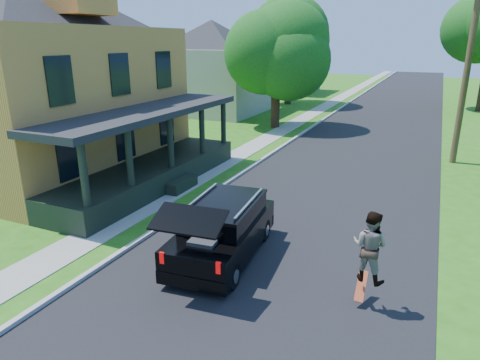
% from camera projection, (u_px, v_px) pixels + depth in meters
% --- Properties ---
extents(ground, '(140.00, 140.00, 0.00)m').
position_uv_depth(ground, '(244.00, 303.00, 9.71)').
color(ground, '#276113').
rests_on(ground, ground).
extents(street, '(8.00, 120.00, 0.02)m').
position_uv_depth(street, '(372.00, 134.00, 27.00)').
color(street, black).
rests_on(street, ground).
extents(curb, '(0.15, 120.00, 0.12)m').
position_uv_depth(curb, '(310.00, 129.00, 28.60)').
color(curb, '#A0A19B').
rests_on(curb, ground).
extents(sidewalk, '(1.30, 120.00, 0.03)m').
position_uv_depth(sidewalk, '(288.00, 127.00, 29.21)').
color(sidewalk, gray).
rests_on(sidewalk, ground).
extents(front_walk, '(6.50, 1.20, 0.03)m').
position_uv_depth(front_walk, '(101.00, 177.00, 18.64)').
color(front_walk, gray).
rests_on(front_walk, ground).
extents(main_house, '(15.56, 15.56, 10.10)m').
position_uv_depth(main_house, '(29.00, 58.00, 18.40)').
color(main_house, '#EB9544').
rests_on(main_house, ground).
extents(neighbor_house_mid, '(12.78, 12.78, 8.30)m').
position_uv_depth(neighbor_house_mid, '(212.00, 59.00, 34.47)').
color(neighbor_house_mid, '#A3A091').
rests_on(neighbor_house_mid, ground).
extents(neighbor_house_far, '(12.78, 12.78, 8.30)m').
position_uv_depth(neighbor_house_far, '(279.00, 54.00, 48.30)').
color(neighbor_house_far, '#A3A091').
rests_on(neighbor_house_far, ground).
extents(black_suv, '(2.14, 4.69, 2.12)m').
position_uv_depth(black_suv, '(223.00, 230.00, 11.52)').
color(black_suv, black).
rests_on(black_suv, ground).
extents(skateboarder, '(0.89, 0.76, 1.60)m').
position_uv_depth(skateboarder, '(370.00, 246.00, 9.14)').
color(skateboarder, black).
rests_on(skateboarder, ground).
extents(skateboard, '(0.21, 0.63, 0.51)m').
position_uv_depth(skateboard, '(361.00, 287.00, 9.62)').
color(skateboard, '#9E2F0D').
rests_on(skateboard, ground).
extents(tree_left_mid, '(5.90, 5.93, 8.10)m').
position_uv_depth(tree_left_mid, '(277.00, 47.00, 27.68)').
color(tree_left_mid, black).
rests_on(tree_left_mid, ground).
extents(tree_left_far, '(7.70, 7.77, 10.05)m').
position_uv_depth(tree_left_far, '(290.00, 32.00, 37.96)').
color(tree_left_far, black).
rests_on(tree_left_far, ground).
extents(utility_pole_near, '(1.79, 0.44, 9.23)m').
position_uv_depth(utility_pole_near, '(468.00, 61.00, 19.36)').
color(utility_pole_near, brown).
rests_on(utility_pole_near, ground).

